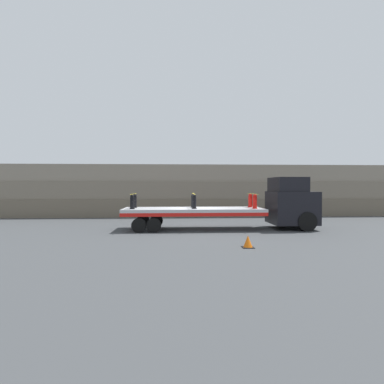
{
  "coord_description": "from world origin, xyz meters",
  "views": [
    {
      "loc": [
        -1.09,
        -17.87,
        2.61
      ],
      "look_at": [
        -0.1,
        0.0,
        2.24
      ],
      "focal_mm": 28.0,
      "sensor_mm": 36.0,
      "label": 1
    }
  ],
  "objects": [
    {
      "name": "fire_hydrant_black_far_0",
      "position": [
        -3.58,
        0.53,
        1.69
      ],
      "size": [
        0.3,
        0.55,
        0.85
      ],
      "color": "black",
      "rests_on": "flatbed_trailer"
    },
    {
      "name": "flatbed_trailer",
      "position": [
        -0.45,
        0.0,
        1.04
      ],
      "size": [
        8.35,
        2.53,
        1.27
      ],
      "color": "#B2B2B7",
      "rests_on": "ground_plane"
    },
    {
      "name": "fire_hydrant_black_near_0",
      "position": [
        -3.58,
        -0.53,
        1.69
      ],
      "size": [
        0.3,
        0.55,
        0.85
      ],
      "color": "black",
      "rests_on": "flatbed_trailer"
    },
    {
      "name": "fire_hydrant_red_far_2",
      "position": [
        3.58,
        0.53,
        1.69
      ],
      "size": [
        0.3,
        0.55,
        0.85
      ],
      "color": "red",
      "rests_on": "flatbed_trailer"
    },
    {
      "name": "rock_cliff",
      "position": [
        0.0,
        8.41,
        2.2
      ],
      "size": [
        60.0,
        3.3,
        4.4
      ],
      "color": "#665B4C",
      "rests_on": "ground_plane"
    },
    {
      "name": "fire_hydrant_black_far_1",
      "position": [
        0.0,
        0.53,
        1.69
      ],
      "size": [
        0.3,
        0.55,
        0.85
      ],
      "color": "black",
      "rests_on": "flatbed_trailer"
    },
    {
      "name": "fire_hydrant_red_near_2",
      "position": [
        3.58,
        -0.53,
        1.69
      ],
      "size": [
        0.3,
        0.55,
        0.85
      ],
      "color": "red",
      "rests_on": "flatbed_trailer"
    },
    {
      "name": "truck_cab",
      "position": [
        6.06,
        0.0,
        1.57
      ],
      "size": [
        2.59,
        2.6,
        3.12
      ],
      "color": "black",
      "rests_on": "ground_plane"
    },
    {
      "name": "cargo_strap_rear",
      "position": [
        -3.58,
        0.0,
        2.13
      ],
      "size": [
        0.05,
        2.62,
        0.01
      ],
      "color": "yellow",
      "rests_on": "fire_hydrant_black_near_0"
    },
    {
      "name": "cargo_strap_front",
      "position": [
        3.58,
        0.0,
        2.13
      ],
      "size": [
        0.05,
        2.62,
        0.01
      ],
      "color": "yellow",
      "rests_on": "fire_hydrant_red_near_2"
    },
    {
      "name": "cargo_strap_middle",
      "position": [
        0.0,
        0.0,
        2.13
      ],
      "size": [
        0.05,
        2.62,
        0.01
      ],
      "color": "yellow",
      "rests_on": "fire_hydrant_black_near_1"
    },
    {
      "name": "ground_plane",
      "position": [
        0.0,
        0.0,
        0.0
      ],
      "size": [
        120.0,
        120.0,
        0.0
      ],
      "primitive_type": "plane",
      "color": "#3F4244"
    },
    {
      "name": "traffic_cone",
      "position": [
        1.96,
        -5.45,
        0.25
      ],
      "size": [
        0.5,
        0.5,
        0.52
      ],
      "color": "black",
      "rests_on": "ground_plane"
    },
    {
      "name": "fire_hydrant_black_near_1",
      "position": [
        0.0,
        -0.53,
        1.69
      ],
      "size": [
        0.3,
        0.55,
        0.85
      ],
      "color": "black",
      "rests_on": "flatbed_trailer"
    }
  ]
}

